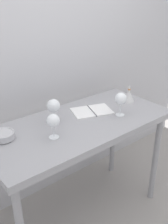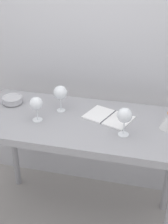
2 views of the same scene
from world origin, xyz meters
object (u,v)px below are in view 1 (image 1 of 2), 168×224
at_px(open_notebook, 92,111).
at_px(decanter_funnel, 129,95).
at_px(wine_glass_near_right, 121,99).
at_px(wine_glass_far_left, 54,106).
at_px(wine_glass_near_left, 53,121).
at_px(tasting_bowl, 3,135).

relative_size(open_notebook, decanter_funnel, 2.38).
height_order(wine_glass_near_right, wine_glass_far_left, wine_glass_far_left).
bearing_deg(open_notebook, wine_glass_near_right, -36.03).
height_order(wine_glass_near_left, decanter_funnel, wine_glass_near_left).
bearing_deg(decanter_funnel, wine_glass_near_right, -150.46).
distance_m(wine_glass_near_right, open_notebook, 0.25).
relative_size(wine_glass_far_left, tasting_bowl, 1.26).
bearing_deg(wine_glass_near_right, open_notebook, 123.99).
relative_size(wine_glass_near_left, decanter_funnel, 1.12).
bearing_deg(wine_glass_far_left, wine_glass_near_right, -23.72).
distance_m(wine_glass_far_left, open_notebook, 0.36).
distance_m(open_notebook, decanter_funnel, 0.39).
height_order(open_notebook, tasting_bowl, tasting_bowl).
bearing_deg(wine_glass_near_left, decanter_funnel, 7.22).
height_order(wine_glass_near_left, open_notebook, wine_glass_near_left).
height_order(wine_glass_near_right, decanter_funnel, wine_glass_near_right).
distance_m(wine_glass_near_right, decanter_funnel, 0.31).
bearing_deg(wine_glass_near_right, tasting_bowl, 164.86).
height_order(wine_glass_near_right, open_notebook, wine_glass_near_right).
height_order(wine_glass_far_left, open_notebook, wine_glass_far_left).
distance_m(open_notebook, tasting_bowl, 0.71).
height_order(wine_glass_far_left, wine_glass_near_left, wine_glass_far_left).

